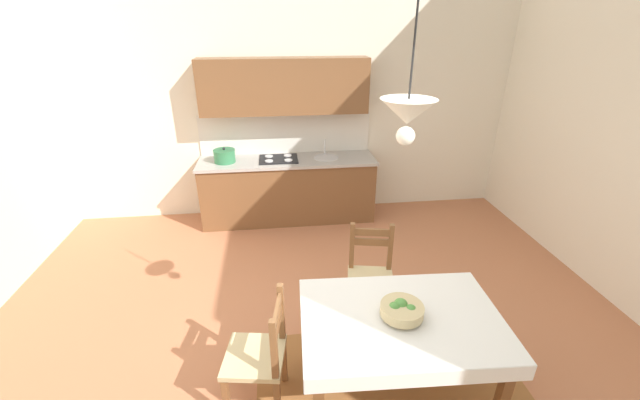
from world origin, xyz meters
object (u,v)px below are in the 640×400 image
Objects in this scene: fruit_bowl at (402,310)px; dining_table at (400,330)px; dining_chair_kitchen_side at (370,277)px; pendant_lamp at (408,113)px; kitchen_cabinetry at (287,161)px; dining_chair_tv_side at (260,355)px.

dining_table is at bearing -9.20° from fruit_bowl.
dining_chair_kitchen_side is 3.10× the size of fruit_bowl.
fruit_bowl is at bearing 170.80° from dining_table.
dining_chair_kitchen_side is at bearing 89.00° from fruit_bowl.
dining_chair_kitchen_side reaches higher than fruit_bowl.
pendant_lamp is (-0.06, 0.07, 1.34)m from fruit_bowl.
kitchen_cabinetry is 3.33m from pendant_lamp.
kitchen_cabinetry is at bearing 101.96° from fruit_bowl.
fruit_bowl is (0.99, -0.07, 0.37)m from dining_chair_tv_side.
pendant_lamp is (-0.07, 0.07, 1.52)m from dining_table.
kitchen_cabinetry is 1.67× the size of dining_table.
dining_chair_tv_side is at bearing -96.37° from kitchen_cabinetry.
pendant_lamp is (-0.08, -0.82, 1.71)m from dining_chair_kitchen_side.
dining_chair_kitchen_side is 1.30m from dining_chair_tv_side.
dining_chair_tv_side is 3.10× the size of fruit_bowl.
dining_chair_kitchen_side is (0.01, 0.89, -0.19)m from dining_table.
pendant_lamp reaches higher than dining_chair_kitchen_side.
dining_chair_tv_side is at bearing 176.12° from fruit_bowl.
fruit_bowl reaches higher than dining_table.
dining_chair_kitchen_side is (0.67, -2.19, -0.41)m from kitchen_cabinetry.
dining_table is 1.01m from dining_chair_tv_side.
fruit_bowl is 0.37× the size of pendant_lamp.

